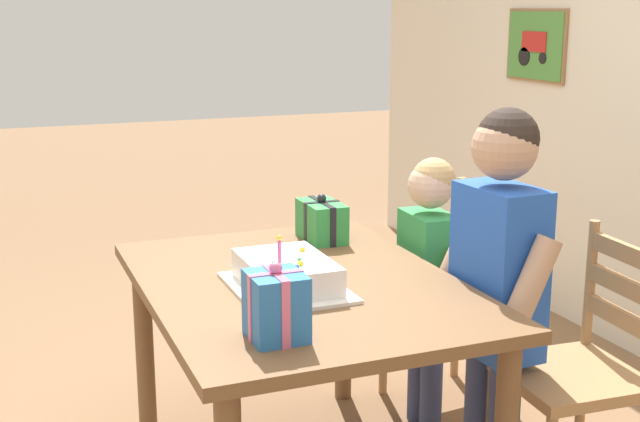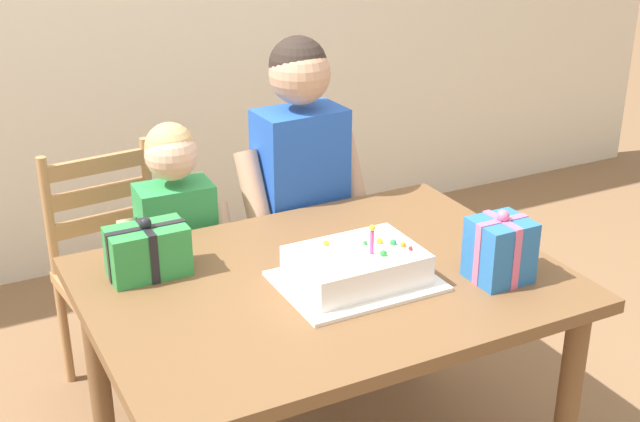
{
  "view_description": "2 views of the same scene",
  "coord_description": "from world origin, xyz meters",
  "px_view_note": "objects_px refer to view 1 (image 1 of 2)",
  "views": [
    {
      "loc": [
        2.51,
        -0.93,
        1.63
      ],
      "look_at": [
        -0.02,
        0.08,
        0.98
      ],
      "focal_mm": 47.9,
      "sensor_mm": 36.0,
      "label": 1
    },
    {
      "loc": [
        -1.03,
        -1.96,
        1.92
      ],
      "look_at": [
        -0.01,
        0.01,
        0.97
      ],
      "focal_mm": 47.97,
      "sensor_mm": 36.0,
      "label": 2
    }
  ],
  "objects_px": {
    "gift_box_red_large": "(322,221)",
    "chair_left": "(456,295)",
    "chair_right": "(582,370)",
    "dining_table": "(300,309)",
    "child_younger": "(428,267)",
    "gift_box_beside_cake": "(276,306)",
    "birthday_cake": "(287,275)",
    "child_older": "(498,264)"
  },
  "relations": [
    {
      "from": "gift_box_red_large",
      "to": "chair_right",
      "type": "height_order",
      "value": "gift_box_red_large"
    },
    {
      "from": "chair_left",
      "to": "gift_box_beside_cake",
      "type": "bearing_deg",
      "value": -51.8
    },
    {
      "from": "dining_table",
      "to": "chair_right",
      "type": "distance_m",
      "value": 0.96
    },
    {
      "from": "chair_right",
      "to": "chair_left",
      "type": "bearing_deg",
      "value": -179.99
    },
    {
      "from": "gift_box_beside_cake",
      "to": "gift_box_red_large",
      "type": "bearing_deg",
      "value": 151.17
    },
    {
      "from": "chair_left",
      "to": "child_younger",
      "type": "relative_size",
      "value": 0.85
    },
    {
      "from": "dining_table",
      "to": "gift_box_red_large",
      "type": "relative_size",
      "value": 5.81
    },
    {
      "from": "chair_right",
      "to": "dining_table",
      "type": "bearing_deg",
      "value": -115.47
    },
    {
      "from": "dining_table",
      "to": "child_older",
      "type": "relative_size",
      "value": 1.03
    },
    {
      "from": "dining_table",
      "to": "chair_left",
      "type": "height_order",
      "value": "chair_left"
    },
    {
      "from": "dining_table",
      "to": "birthday_cake",
      "type": "relative_size",
      "value": 3.09
    },
    {
      "from": "dining_table",
      "to": "gift_box_red_large",
      "type": "xyz_separation_m",
      "value": [
        -0.45,
        0.26,
        0.17
      ]
    },
    {
      "from": "birthday_cake",
      "to": "chair_right",
      "type": "relative_size",
      "value": 0.48
    },
    {
      "from": "dining_table",
      "to": "chair_right",
      "type": "xyz_separation_m",
      "value": [
        0.4,
        0.84,
        -0.19
      ]
    },
    {
      "from": "birthday_cake",
      "to": "chair_right",
      "type": "height_order",
      "value": "birthday_cake"
    },
    {
      "from": "chair_left",
      "to": "dining_table",
      "type": "bearing_deg",
      "value": -64.45
    },
    {
      "from": "gift_box_red_large",
      "to": "gift_box_beside_cake",
      "type": "bearing_deg",
      "value": -28.83
    },
    {
      "from": "chair_right",
      "to": "child_older",
      "type": "xyz_separation_m",
      "value": [
        -0.18,
        -0.23,
        0.34
      ]
    },
    {
      "from": "dining_table",
      "to": "chair_right",
      "type": "bearing_deg",
      "value": 64.53
    },
    {
      "from": "gift_box_red_large",
      "to": "chair_right",
      "type": "relative_size",
      "value": 0.25
    },
    {
      "from": "gift_box_beside_cake",
      "to": "dining_table",
      "type": "bearing_deg",
      "value": 152.33
    },
    {
      "from": "gift_box_red_large",
      "to": "child_younger",
      "type": "bearing_deg",
      "value": 60.95
    },
    {
      "from": "chair_left",
      "to": "chair_right",
      "type": "relative_size",
      "value": 1.0
    },
    {
      "from": "chair_right",
      "to": "child_older",
      "type": "bearing_deg",
      "value": -128.13
    },
    {
      "from": "gift_box_red_large",
      "to": "chair_left",
      "type": "relative_size",
      "value": 0.25
    },
    {
      "from": "chair_left",
      "to": "chair_right",
      "type": "bearing_deg",
      "value": 0.01
    },
    {
      "from": "birthday_cake",
      "to": "gift_box_red_large",
      "type": "xyz_separation_m",
      "value": [
        -0.51,
        0.33,
        0.03
      ]
    },
    {
      "from": "gift_box_red_large",
      "to": "chair_right",
      "type": "xyz_separation_m",
      "value": [
        0.85,
        0.59,
        -0.36
      ]
    },
    {
      "from": "child_younger",
      "to": "gift_box_red_large",
      "type": "bearing_deg",
      "value": -119.05
    },
    {
      "from": "birthday_cake",
      "to": "child_older",
      "type": "distance_m",
      "value": 0.7
    },
    {
      "from": "gift_box_beside_cake",
      "to": "child_younger",
      "type": "xyz_separation_m",
      "value": [
        -0.69,
        0.85,
        -0.19
      ]
    },
    {
      "from": "dining_table",
      "to": "child_younger",
      "type": "distance_m",
      "value": 0.67
    },
    {
      "from": "gift_box_beside_cake",
      "to": "child_younger",
      "type": "bearing_deg",
      "value": 129.08
    },
    {
      "from": "gift_box_beside_cake",
      "to": "chair_left",
      "type": "height_order",
      "value": "gift_box_beside_cake"
    },
    {
      "from": "dining_table",
      "to": "child_younger",
      "type": "height_order",
      "value": "child_younger"
    },
    {
      "from": "child_older",
      "to": "child_younger",
      "type": "distance_m",
      "value": 0.49
    },
    {
      "from": "dining_table",
      "to": "child_older",
      "type": "xyz_separation_m",
      "value": [
        0.22,
        0.62,
        0.15
      ]
    },
    {
      "from": "dining_table",
      "to": "child_younger",
      "type": "bearing_deg",
      "value": 111.79
    },
    {
      "from": "dining_table",
      "to": "chair_right",
      "type": "height_order",
      "value": "chair_right"
    },
    {
      "from": "chair_right",
      "to": "child_older",
      "type": "distance_m",
      "value": 0.45
    },
    {
      "from": "dining_table",
      "to": "gift_box_beside_cake",
      "type": "xyz_separation_m",
      "value": [
        0.44,
        -0.23,
        0.19
      ]
    },
    {
      "from": "dining_table",
      "to": "chair_left",
      "type": "xyz_separation_m",
      "value": [
        -0.4,
        0.84,
        -0.19
      ]
    }
  ]
}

